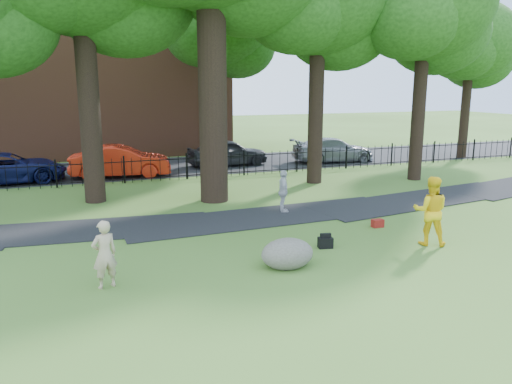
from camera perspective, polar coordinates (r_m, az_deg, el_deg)
name	(u,v)px	position (r m, az deg, el deg)	size (l,w,h in m)	color
ground	(284,255)	(13.85, 3.23, -7.20)	(120.00, 120.00, 0.00)	#3D5E20
footpath	(266,217)	(17.66, 1.12, -2.88)	(36.00, 2.60, 0.03)	black
street	(171,167)	(28.81, -9.65, 2.86)	(80.00, 7.00, 0.02)	black
iron_fence	(187,167)	(24.84, -7.93, 2.84)	(44.00, 0.04, 1.20)	black
brick_building	(85,63)	(35.99, -18.99, 13.81)	(18.00, 8.00, 12.00)	brown
woman	(104,254)	(11.96, -16.93, -6.84)	(0.58, 0.38, 1.60)	tan
man	(430,211)	(15.30, 19.32, -2.04)	(0.98, 0.77, 2.02)	yellow
pedestrian	(283,191)	(18.13, 3.14, 0.06)	(0.92, 0.38, 1.57)	#BABABF
boulder	(287,252)	(12.88, 3.60, -6.82)	(1.38, 1.04, 0.81)	#605C50
backpack	(325,243)	(14.50, 7.93, -5.76)	(0.41, 0.26, 0.31)	black
red_bag	(378,223)	(16.88, 13.72, -3.49)	(0.38, 0.24, 0.26)	maroon
red_sedan	(121,161)	(25.97, -15.22, 3.40)	(1.71, 4.89, 1.61)	red
navy_van	(7,168)	(26.29, -26.56, 2.46)	(2.42, 5.24, 1.46)	#0D1242
grey_car	(227,152)	(28.68, -3.29, 4.55)	(1.84, 4.57, 1.56)	black
silver_car	(333,150)	(30.46, 8.80, 4.78)	(2.04, 5.03, 1.46)	gray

